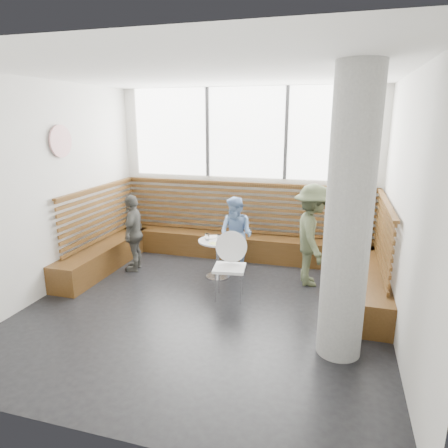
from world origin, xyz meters
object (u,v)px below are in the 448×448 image
(concrete_column, at_px, (349,219))
(child_left, at_px, (134,233))
(cafe_table, at_px, (218,251))
(child_back, at_px, (236,235))
(cafe_chair, at_px, (231,260))
(adult_man, at_px, (312,235))

(concrete_column, height_order, child_left, concrete_column)
(cafe_table, bearing_deg, concrete_column, -41.31)
(child_back, bearing_deg, concrete_column, -31.38)
(concrete_column, xyz_separation_m, cafe_chair, (-1.60, 1.09, -1.01))
(cafe_table, relative_size, child_back, 0.50)
(adult_man, bearing_deg, cafe_table, 83.06)
(cafe_table, relative_size, adult_man, 0.40)
(adult_man, bearing_deg, child_left, 80.83)
(child_back, xyz_separation_m, child_left, (-1.76, -0.44, 0.02))
(concrete_column, relative_size, cafe_table, 4.82)
(child_back, relative_size, child_left, 0.97)
(cafe_table, bearing_deg, child_left, -178.14)
(adult_man, relative_size, child_left, 1.21)
(cafe_table, bearing_deg, adult_man, 6.33)
(cafe_chair, relative_size, child_back, 0.75)
(concrete_column, relative_size, child_back, 2.41)
(cafe_table, distance_m, child_back, 0.49)
(adult_man, bearing_deg, cafe_chair, 113.77)
(cafe_table, height_order, child_back, child_back)
(child_left, bearing_deg, adult_man, 82.45)
(adult_man, distance_m, child_left, 3.08)
(cafe_table, xyz_separation_m, adult_man, (1.54, 0.17, 0.35))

